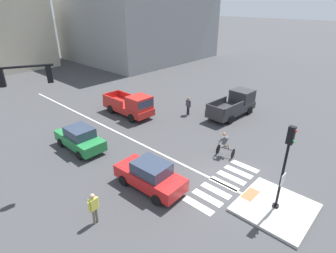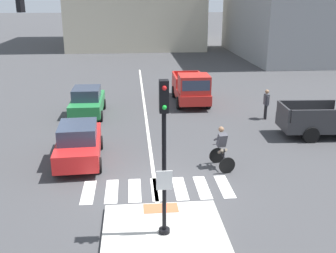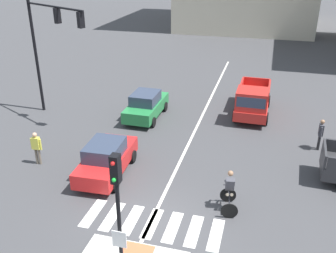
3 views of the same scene
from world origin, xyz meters
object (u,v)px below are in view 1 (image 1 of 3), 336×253
at_px(pickup_truck_red_eastbound_far, 131,106).
at_px(cyclist, 225,144).
at_px(pickup_truck_charcoal_cross_right, 235,105).
at_px(pedestrian_at_curb_left, 94,206).
at_px(signal_pole, 285,161).
at_px(car_red_westbound_near, 150,175).
at_px(car_green_westbound_far, 80,138).
at_px(pedestrian_waiting_far_side, 188,105).

bearing_deg(pickup_truck_red_eastbound_far, cyclist, -91.32).
bearing_deg(pickup_truck_charcoal_cross_right, cyclist, -154.30).
relative_size(cyclist, pedestrian_at_curb_left, 1.01).
bearing_deg(signal_pole, pedestrian_at_curb_left, 138.81).
relative_size(car_red_westbound_near, pickup_truck_charcoal_cross_right, 0.80).
height_order(car_red_westbound_near, cyclist, cyclist).
bearing_deg(signal_pole, pickup_truck_charcoal_cross_right, 40.04).
distance_m(pickup_truck_red_eastbound_far, pedestrian_at_curb_left, 12.89).
distance_m(signal_pole, car_red_westbound_near, 6.87).
relative_size(car_green_westbound_far, pedestrian_at_curb_left, 2.46).
distance_m(signal_pole, pedestrian_waiting_far_side, 12.88).
distance_m(signal_pole, car_green_westbound_far, 13.15).
relative_size(car_green_westbound_far, pedestrian_waiting_far_side, 2.46).
xyz_separation_m(car_green_westbound_far, cyclist, (6.04, -7.90, 0.06)).
bearing_deg(car_red_westbound_near, car_green_westbound_far, 92.72).
height_order(signal_pole, pedestrian_waiting_far_side, signal_pole).
height_order(pickup_truck_charcoal_cross_right, pedestrian_at_curb_left, pickup_truck_charcoal_cross_right).
bearing_deg(car_red_westbound_near, cyclist, -11.59).
bearing_deg(cyclist, pedestrian_waiting_far_side, 58.27).
relative_size(cyclist, pedestrian_waiting_far_side, 1.01).
relative_size(pickup_truck_charcoal_cross_right, pedestrian_at_curb_left, 3.11).
bearing_deg(car_green_westbound_far, signal_pole, -74.97).
xyz_separation_m(pickup_truck_red_eastbound_far, pedestrian_waiting_far_side, (3.66, -3.55, 0.00)).
bearing_deg(pedestrian_at_curb_left, car_red_westbound_near, 0.51).
distance_m(cyclist, pedestrian_waiting_far_side, 7.38).
relative_size(pedestrian_at_curb_left, pedestrian_waiting_far_side, 1.00).
xyz_separation_m(signal_pole, pickup_truck_charcoal_cross_right, (9.38, 7.89, -1.83)).
bearing_deg(pedestrian_at_curb_left, pedestrian_waiting_far_side, 21.31).
bearing_deg(car_red_westbound_near, pickup_truck_charcoal_cross_right, 9.40).
xyz_separation_m(pickup_truck_charcoal_cross_right, pedestrian_at_curb_left, (-16.01, -2.09, 0.00)).
height_order(car_green_westbound_far, pedestrian_waiting_far_side, pedestrian_waiting_far_side).
bearing_deg(pedestrian_waiting_far_side, car_red_westbound_near, -151.99).
xyz_separation_m(signal_pole, car_red_westbound_near, (-3.05, 5.83, -2.00)).
bearing_deg(pedestrian_waiting_far_side, pickup_truck_charcoal_cross_right, -47.11).
bearing_deg(signal_pole, cyclist, 60.16).
height_order(car_green_westbound_far, pedestrian_at_curb_left, pedestrian_at_curb_left).
distance_m(car_green_westbound_far, pickup_truck_red_eastbound_far, 6.56).
relative_size(signal_pole, pedestrian_waiting_far_side, 2.64).
relative_size(signal_pole, pedestrian_at_curb_left, 2.64).
xyz_separation_m(car_green_westbound_far, pickup_truck_charcoal_cross_right, (12.75, -4.66, 0.17)).
distance_m(pickup_truck_red_eastbound_far, pedestrian_waiting_far_side, 5.10).
xyz_separation_m(pickup_truck_charcoal_cross_right, cyclist, (-6.72, -3.23, -0.11)).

